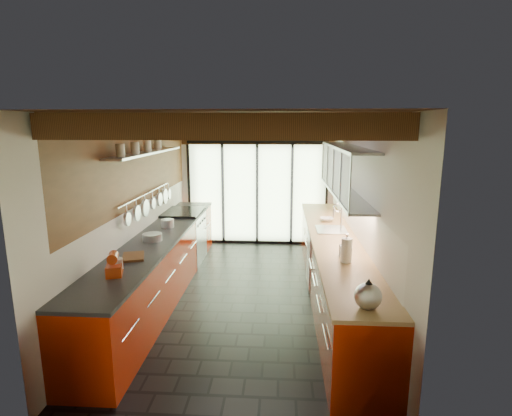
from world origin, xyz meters
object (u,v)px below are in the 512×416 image
object	(u,v)px
soap_bottle	(343,248)
bowl	(327,219)
paper_towel	(347,251)
kettle	(368,295)
stand_mixer	(115,265)

from	to	relation	value
soap_bottle	bowl	size ratio (longest dim) A/B	0.92
soap_bottle	bowl	distance (m)	1.84
soap_bottle	paper_towel	bearing A→B (deg)	-90.00
kettle	soap_bottle	world-z (taller)	kettle
paper_towel	bowl	size ratio (longest dim) A/B	1.55
kettle	soap_bottle	bearing A→B (deg)	90.00
stand_mixer	kettle	xyz separation A→B (m)	(2.54, -0.65, 0.02)
paper_towel	stand_mixer	bearing A→B (deg)	-168.07
kettle	soap_bottle	size ratio (longest dim) A/B	1.47
stand_mixer	paper_towel	world-z (taller)	paper_towel
stand_mixer	soap_bottle	distance (m)	2.65
kettle	bowl	world-z (taller)	kettle
kettle	paper_towel	distance (m)	1.19
soap_bottle	kettle	bearing A→B (deg)	-90.00
stand_mixer	paper_towel	xyz separation A→B (m)	(2.54, 0.54, 0.04)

